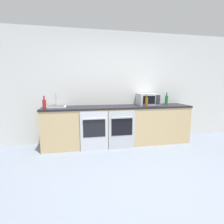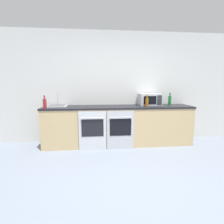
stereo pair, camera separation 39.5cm
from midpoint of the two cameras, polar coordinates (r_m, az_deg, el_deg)
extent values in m
plane|color=gray|center=(2.59, 7.27, -23.11)|extent=(16.00, 16.00, 0.00)
cube|color=silver|center=(4.26, -1.64, 8.02)|extent=(10.00, 0.06, 2.60)
cube|color=tan|center=(4.04, -0.76, -4.59)|extent=(3.32, 0.62, 0.85)
cube|color=black|center=(3.96, -0.77, 1.66)|extent=(3.34, 0.65, 0.04)
cube|color=silver|center=(3.66, -8.91, -6.29)|extent=(0.57, 0.03, 0.83)
cube|color=black|center=(3.63, -8.93, -5.35)|extent=(0.46, 0.01, 0.36)
cylinder|color=silver|center=(3.56, -8.99, -2.05)|extent=(0.47, 0.02, 0.02)
cube|color=#B7BABF|center=(3.73, 0.17, -5.89)|extent=(0.57, 0.03, 0.83)
cube|color=black|center=(3.69, 0.23, -4.97)|extent=(0.46, 0.01, 0.36)
cylinder|color=#B7BABF|center=(3.63, 0.30, -1.72)|extent=(0.47, 0.02, 0.02)
cube|color=#B7BABF|center=(4.24, 8.97, 4.15)|extent=(0.48, 0.37, 0.27)
cube|color=black|center=(4.05, 9.31, 3.92)|extent=(0.29, 0.01, 0.18)
cube|color=#2D2D33|center=(4.13, 12.14, 3.94)|extent=(0.11, 0.01, 0.22)
cylinder|color=#8C5114|center=(3.95, 8.40, 3.25)|extent=(0.07, 0.07, 0.19)
cylinder|color=#8C5114|center=(3.94, 8.44, 5.17)|extent=(0.03, 0.03, 0.07)
cylinder|color=#19722D|center=(4.47, 14.99, 3.82)|extent=(0.07, 0.07, 0.21)
cylinder|color=#19722D|center=(4.46, 15.06, 5.69)|extent=(0.03, 0.03, 0.08)
cylinder|color=maroon|center=(3.73, -24.10, 2.21)|extent=(0.07, 0.07, 0.19)
cylinder|color=maroon|center=(3.72, -24.23, 4.24)|extent=(0.03, 0.03, 0.07)
cube|color=#B7BABF|center=(4.02, -20.64, 1.59)|extent=(0.44, 0.38, 0.01)
cube|color=#4C4F54|center=(4.02, -20.65, 1.74)|extent=(0.35, 0.27, 0.01)
cylinder|color=#B7BABF|center=(4.15, -20.43, 3.88)|extent=(0.02, 0.02, 0.28)
camera|label=1|loc=(0.20, -92.86, -0.45)|focal=28.00mm
camera|label=2|loc=(0.20, 87.14, 0.45)|focal=28.00mm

